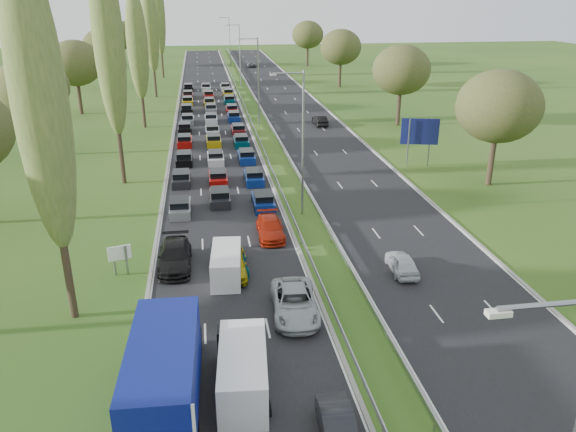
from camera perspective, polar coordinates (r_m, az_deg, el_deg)
ground at (r=83.12m, az=-3.08°, el=9.51°), size 260.00×260.00×0.00m
near_carriageway at (r=85.19m, az=-7.84°, el=9.64°), size 10.50×215.00×0.04m
far_carriageway at (r=86.44m, az=1.27°, el=10.01°), size 10.50×215.00×0.04m
central_reservation at (r=85.44m, az=-3.27°, el=10.22°), size 2.36×215.00×0.32m
lamp_columns at (r=80.09m, az=-3.02°, el=13.41°), size 0.18×140.18×12.00m
poplar_row at (r=69.67m, az=-16.03°, el=16.68°), size 2.80×127.80×22.44m
woodland_left at (r=66.85m, az=-25.24°, el=11.22°), size 8.00×166.00×11.10m
woodland_right at (r=73.56m, az=13.66°, el=13.43°), size 8.00×153.00×11.10m
traffic_queue_fill at (r=80.15m, az=-7.78°, el=9.21°), size 9.04×69.41×0.80m
near_car_3 at (r=39.24m, az=-11.43°, el=-4.02°), size 2.25×5.48×1.59m
near_car_7 at (r=38.42m, az=-5.69°, el=-4.41°), size 2.05×4.84×1.39m
near_car_8 at (r=37.66m, az=-5.62°, el=-4.84°), size 2.02×4.64×1.56m
near_car_9 at (r=25.10m, az=5.12°, el=-20.70°), size 1.59×4.09×1.33m
near_car_10 at (r=33.07m, az=0.69°, el=-8.78°), size 2.90×5.70×1.54m
near_car_11 at (r=43.24m, az=-1.82°, el=-1.22°), size 2.07×4.89×1.41m
far_car_0 at (r=38.61m, az=11.51°, el=-4.68°), size 1.80×4.01×1.34m
far_car_1 at (r=80.79m, az=3.27°, el=9.68°), size 1.55×4.31×1.41m
far_car_2 at (r=147.52m, az=-3.77°, el=15.14°), size 2.31×4.85×1.34m
blue_lorry at (r=26.05m, az=-12.30°, el=-15.15°), size 2.77×9.98×4.22m
white_van_front at (r=27.42m, az=-4.64°, el=-15.16°), size 2.21×5.62×2.26m
white_van_rear at (r=37.39m, az=-6.30°, el=-4.75°), size 1.88×4.80×1.93m
info_sign at (r=38.83m, az=-16.72°, el=-3.93°), size 1.46×0.54×2.10m
direction_sign at (r=62.15m, az=13.24°, el=8.15°), size 3.91×1.06×5.20m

